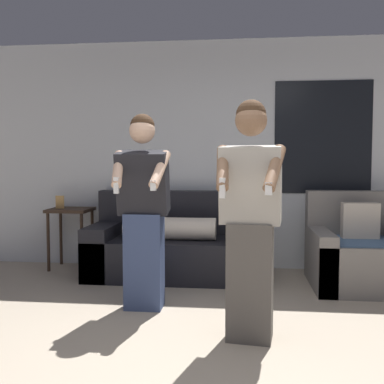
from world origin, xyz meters
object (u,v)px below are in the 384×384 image
object	(u,v)px
couch	(172,247)
person_right	(250,219)
side_table	(70,219)
armchair	(360,255)
person_left	(143,211)

from	to	relation	value
couch	person_right	world-z (taller)	person_right
side_table	couch	bearing A→B (deg)	-8.99
couch	armchair	world-z (taller)	armchair
couch	side_table	distance (m)	1.30
side_table	person_left	bearing A→B (deg)	-48.95
side_table	person_left	xyz separation A→B (m)	(1.19, -1.36, 0.26)
person_right	couch	bearing A→B (deg)	115.23
armchair	person_right	world-z (taller)	person_right
side_table	person_left	world-z (taller)	person_left
couch	armchair	distance (m)	1.98
person_left	person_right	world-z (taller)	person_right
side_table	armchair	bearing A→B (deg)	-7.60
person_left	couch	bearing A→B (deg)	86.67
armchair	side_table	xyz separation A→B (m)	(-3.22, 0.43, 0.27)
person_left	person_right	xyz separation A→B (m)	(0.89, -0.59, 0.02)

